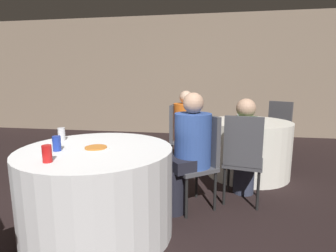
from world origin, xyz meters
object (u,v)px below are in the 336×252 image
at_px(table_far, 248,148).
at_px(person_blue_shirt, 188,151).
at_px(soda_can_silver, 62,134).
at_px(table_near, 98,191).
at_px(chair_near_northeast, 201,154).
at_px(person_orange_shirt, 190,130).
at_px(chair_far_northeast, 277,126).
at_px(soda_can_blue, 57,144).
at_px(bottle_far, 241,113).
at_px(chair_far_west, 179,132).
at_px(pizza_plate_near, 96,148).
at_px(soda_can_red, 47,154).
at_px(person_green_jacket, 244,148).
at_px(chair_far_south, 243,153).

xyz_separation_m(table_far, person_blue_shirt, (-0.75, -1.15, 0.24)).
bearing_deg(soda_can_silver, table_far, 37.44).
bearing_deg(table_near, chair_near_northeast, 36.64).
bearing_deg(chair_near_northeast, person_orange_shirt, -26.33).
relative_size(chair_far_northeast, soda_can_blue, 7.93).
bearing_deg(soda_can_silver, bottle_far, 40.37).
height_order(chair_far_west, person_blue_shirt, person_blue_shirt).
xyz_separation_m(table_near, person_blue_shirt, (0.72, 0.54, 0.24)).
bearing_deg(chair_near_northeast, table_far, -67.24).
relative_size(pizza_plate_near, soda_can_blue, 1.83).
bearing_deg(soda_can_red, person_orange_shirt, 68.85).
height_order(chair_near_northeast, person_green_jacket, person_green_jacket).
bearing_deg(person_green_jacket, chair_far_northeast, 76.85).
relative_size(person_orange_shirt, person_green_jacket, 1.03).
distance_m(chair_far_south, pizza_plate_near, 1.49).
distance_m(table_far, chair_far_northeast, 1.00).
height_order(chair_near_northeast, pizza_plate_near, chair_near_northeast).
height_order(chair_far_northeast, person_green_jacket, person_green_jacket).
distance_m(person_orange_shirt, person_blue_shirt, 1.19).
bearing_deg(soda_can_red, person_blue_shirt, 46.56).
bearing_deg(chair_near_northeast, bottle_far, -60.99).
bearing_deg(soda_can_silver, chair_far_west, 58.33).
xyz_separation_m(chair_far_northeast, person_blue_shirt, (-1.32, -1.96, 0.05)).
xyz_separation_m(table_far, soda_can_red, (-1.65, -2.10, 0.44)).
relative_size(person_blue_shirt, pizza_plate_near, 5.38).
xyz_separation_m(table_far, chair_far_south, (-0.19, -0.97, 0.19)).
xyz_separation_m(table_far, chair_far_northeast, (0.57, 0.81, 0.19)).
bearing_deg(soda_can_red, soda_can_silver, 113.32).
relative_size(chair_near_northeast, person_green_jacket, 0.85).
relative_size(person_orange_shirt, pizza_plate_near, 5.24).
xyz_separation_m(person_green_jacket, bottle_far, (0.04, 0.87, 0.27)).
bearing_deg(chair_far_west, table_near, -13.26).
xyz_separation_m(table_far, soda_can_blue, (-1.75, -1.82, 0.44)).
relative_size(person_green_jacket, person_blue_shirt, 0.94).
bearing_deg(chair_far_northeast, pizza_plate_near, 86.06).
height_order(person_blue_shirt, soda_can_red, person_blue_shirt).
xyz_separation_m(chair_far_south, soda_can_silver, (-1.73, -0.50, 0.25)).
bearing_deg(chair_far_northeast, bottle_far, 82.49).
bearing_deg(chair_far_south, table_far, 90.00).
relative_size(table_near, person_green_jacket, 1.13).
distance_m(table_far, person_blue_shirt, 1.39).
distance_m(chair_near_northeast, chair_far_west, 1.16).
xyz_separation_m(chair_near_northeast, soda_can_silver, (-1.29, -0.41, 0.25)).
relative_size(chair_far_west, person_blue_shirt, 0.80).
xyz_separation_m(chair_far_south, soda_can_blue, (-1.56, -0.85, 0.25)).
bearing_deg(soda_can_red, pizza_plate_near, 65.27).
bearing_deg(pizza_plate_near, person_green_jacket, 34.38).
relative_size(chair_far_west, chair_far_south, 1.00).
relative_size(chair_near_northeast, soda_can_red, 7.93).
bearing_deg(soda_can_red, chair_near_northeast, 45.49).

